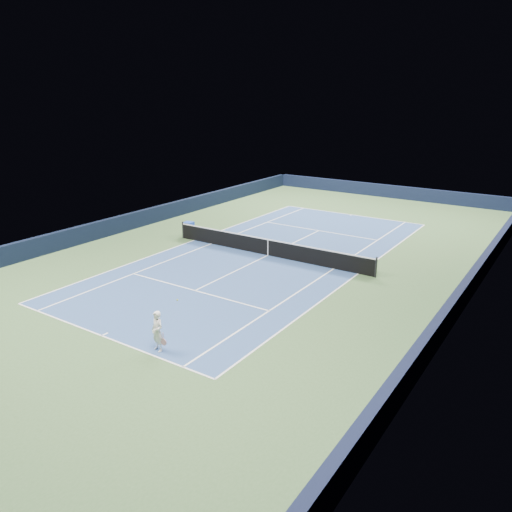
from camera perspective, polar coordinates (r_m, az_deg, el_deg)
The scene contains 19 objects.
ground at distance 28.46m, azimuth 1.37°, elevation 0.07°, with size 40.00×40.00×0.00m, color #3A5930.
wall_far at distance 45.83m, azimuth 14.87°, elevation 7.17°, with size 22.00×0.35×1.10m, color black.
wall_right at distance 24.61m, azimuth 23.23°, elevation -3.07°, with size 0.35×40.00×1.10m, color black.
wall_left at distance 35.07m, azimuth -13.77°, elevation 3.98°, with size 0.35×40.00×1.10m, color black.
court_surface at distance 28.46m, azimuth 1.37°, elevation 0.08°, with size 10.97×23.77×0.01m, color navy.
baseline_far at distance 38.66m, azimuth 10.87°, elevation 4.66°, with size 10.97×0.08×0.00m, color white.
baseline_near at distance 20.18m, azimuth -17.22°, elevation -8.70°, with size 10.97×0.08×0.00m, color white.
sideline_doubles_right at distance 26.11m, azimuth 11.60°, elevation -1.99°, with size 0.08×23.77×0.00m, color white.
sideline_doubles_left at distance 31.59m, azimuth -7.06°, elevation 1.81°, with size 0.08×23.77×0.00m, color white.
sideline_singles_right at distance 26.61m, azimuth 8.88°, elevation -1.44°, with size 0.08×23.77×0.00m, color white.
sideline_singles_left at distance 30.75m, azimuth -5.12°, elevation 1.41°, with size 0.08×23.77×0.00m, color white.
service_line_far at distance 33.82m, azimuth 7.19°, elevation 2.90°, with size 8.23×0.08×0.00m, color white.
service_line_near at distance 23.62m, azimuth -6.98°, elevation -3.94°, with size 8.23×0.08×0.00m, color white.
center_service_line at distance 28.46m, azimuth 1.37°, elevation 0.09°, with size 0.08×12.80×0.00m, color white.
center_mark_far at distance 38.53m, azimuth 10.78°, elevation 4.62°, with size 0.08×0.30×0.00m, color white.
center_mark_near at distance 20.26m, azimuth -16.89°, elevation -8.55°, with size 0.08×0.30×0.00m, color white.
tennis_net at distance 28.31m, azimuth 1.38°, elevation 1.04°, with size 12.90×0.10×1.07m.
sponsor_cube at distance 32.45m, azimuth -7.68°, elevation 3.07°, with size 0.64×0.59×0.94m.
tennis_player at distance 18.29m, azimuth -11.19°, elevation -8.44°, with size 0.76×1.27×1.67m.
Camera 1 is at (14.41, -22.88, 8.87)m, focal length 35.00 mm.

